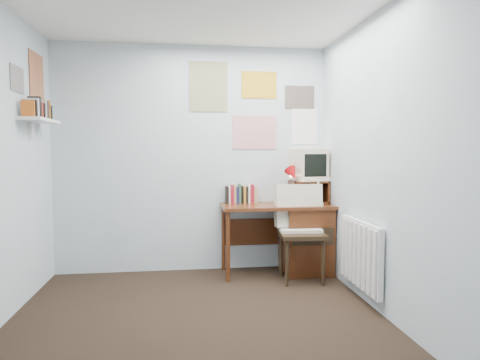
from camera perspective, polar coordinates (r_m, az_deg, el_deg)
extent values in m
plane|color=black|center=(3.33, -5.35, -19.95)|extent=(3.50, 3.50, 0.00)
cube|color=silver|center=(4.79, -6.35, 2.79)|extent=(3.00, 0.02, 2.50)
cube|color=silver|center=(3.44, 20.31, 2.10)|extent=(0.02, 3.50, 2.50)
cube|color=#562913|center=(4.67, 4.92, -3.49)|extent=(1.20, 0.55, 0.03)
cube|color=#562913|center=(4.81, 8.77, -7.88)|extent=(0.50, 0.50, 0.72)
cylinder|color=#562913|center=(4.41, -1.62, -8.92)|extent=(0.04, 0.04, 0.72)
cylinder|color=#562913|center=(4.87, -2.22, -7.69)|extent=(0.04, 0.04, 0.72)
cube|color=#562913|center=(4.92, 1.38, -6.91)|extent=(0.64, 0.02, 0.30)
cube|color=black|center=(4.47, 8.21, -7.22)|extent=(0.52, 0.50, 0.97)
cube|color=#AE0B10|center=(4.62, 10.48, -1.10)|extent=(0.27, 0.24, 0.37)
cube|color=#562913|center=(4.86, 9.13, -1.53)|extent=(0.40, 0.30, 0.25)
cube|color=beige|center=(4.87, 9.49, 2.21)|extent=(0.47, 0.44, 0.38)
cube|color=#562913|center=(4.79, 1.64, -1.75)|extent=(0.60, 0.14, 0.22)
cube|color=white|center=(4.03, 15.77, -9.49)|extent=(0.09, 0.80, 0.60)
cube|color=white|center=(4.34, -25.13, 7.20)|extent=(0.20, 0.62, 0.24)
cube|color=white|center=(4.88, 1.97, 9.89)|extent=(1.20, 0.01, 0.90)
cube|color=white|center=(4.41, -26.47, 12.08)|extent=(0.01, 0.70, 0.60)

